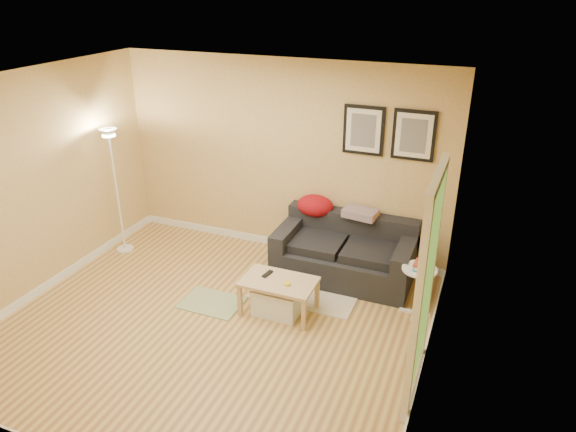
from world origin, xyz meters
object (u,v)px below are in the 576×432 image
(book_stack, at_px, (422,266))
(coffee_table, at_px, (279,296))
(sofa, at_px, (344,250))
(storage_bin, at_px, (278,300))
(side_table, at_px, (417,291))
(floor_lamp, at_px, (117,195))

(book_stack, bearing_deg, coffee_table, -159.63)
(coffee_table, bearing_deg, book_stack, 20.97)
(book_stack, bearing_deg, sofa, 154.43)
(storage_bin, xyz_separation_m, book_stack, (1.47, 0.57, 0.46))
(coffee_table, relative_size, book_stack, 3.74)
(side_table, bearing_deg, book_stack, 22.72)
(coffee_table, bearing_deg, floor_lamp, 167.87)
(sofa, height_order, coffee_table, sofa)
(coffee_table, height_order, book_stack, book_stack)
(floor_lamp, bearing_deg, sofa, 8.49)
(sofa, bearing_deg, book_stack, -25.33)
(coffee_table, relative_size, floor_lamp, 0.47)
(sofa, distance_m, floor_lamp, 3.10)
(coffee_table, bearing_deg, storage_bin, -119.73)
(coffee_table, height_order, floor_lamp, floor_lamp)
(sofa, xyz_separation_m, book_stack, (1.00, -0.47, 0.25))
(coffee_table, height_order, storage_bin, coffee_table)
(storage_bin, bearing_deg, book_stack, 21.04)
(side_table, height_order, book_stack, book_stack)
(side_table, relative_size, book_stack, 2.67)
(sofa, relative_size, storage_bin, 3.24)
(book_stack, bearing_deg, floor_lamp, 179.46)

